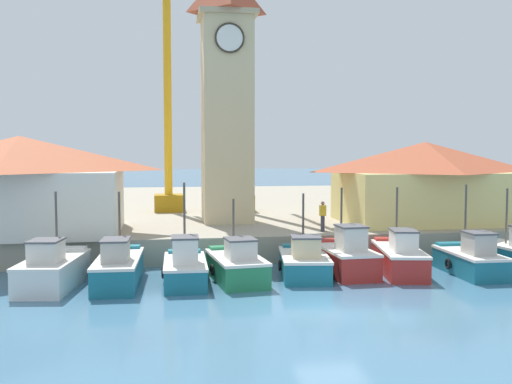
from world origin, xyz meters
The scene contains 16 objects.
ground_plane centered at (0.00, 0.00, 0.00)m, with size 300.00×300.00×0.00m, color teal.
quay_wharf centered at (0.00, 28.84, 0.68)m, with size 120.00×40.00×1.37m, color #9E937F.
fishing_boat_far_left centered at (-10.58, 5.13, 0.76)m, with size 2.61×4.98×3.99m.
fishing_boat_left_outer centered at (-7.90, 5.23, 0.74)m, with size 2.01×5.26×3.94m.
fishing_boat_left_inner centered at (-5.08, 4.93, 0.71)m, with size 1.96×4.43×4.34m.
fishing_boat_mid_left centered at (-2.82, 5.12, 0.70)m, with size 2.46×4.60×3.58m.
fishing_boat_center centered at (0.33, 5.57, 0.68)m, with size 2.67×4.60×3.76m.
fishing_boat_mid_right centered at (2.35, 5.82, 0.80)m, with size 2.17×4.53×3.99m.
fishing_boat_right_inner centered at (4.89, 5.61, 0.75)m, with size 2.63×5.30×3.98m.
fishing_boat_right_outer centered at (8.02, 4.80, 0.71)m, with size 1.98×4.31×4.14m.
clock_tower centered at (-2.11, 15.33, 9.47)m, with size 3.42×3.42×16.90m.
warehouse_left centered at (-13.31, 12.01, 3.98)m, with size 10.50×7.38×5.11m.
warehouse_right centered at (9.63, 13.31, 3.85)m, with size 10.18×6.99×4.84m.
port_crane_near centered at (-5.60, 22.24, 9.25)m, with size 2.72×9.45×19.81m.
port_crane_far centered at (-0.62, 21.62, 9.64)m, with size 2.00×10.69×21.23m.
dock_worker_near_tower centered at (2.49, 10.35, 2.21)m, with size 0.34×0.22×1.62m.
Camera 1 is at (-6.02, -20.62, 5.83)m, focal length 42.00 mm.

